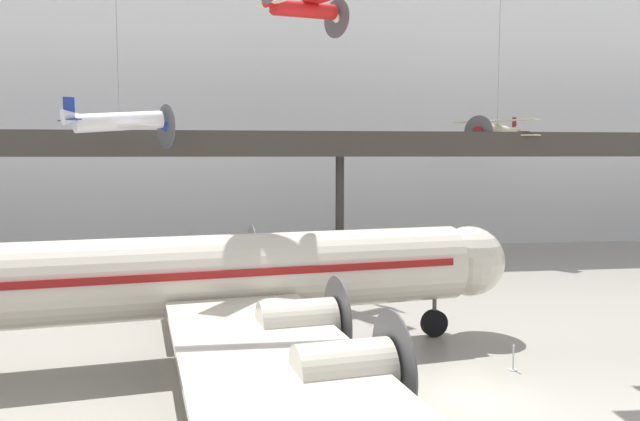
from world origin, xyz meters
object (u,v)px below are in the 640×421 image
(airliner_silver_main, at_px, (205,277))
(suspended_plane_white_twin, at_px, (119,122))
(suspended_plane_cream_biplane, at_px, (497,130))
(stanchion_barrier, at_px, (513,362))
(suspended_plane_red_highwing, at_px, (305,9))

(airliner_silver_main, distance_m, suspended_plane_white_twin, 19.20)
(suspended_plane_white_twin, xyz_separation_m, suspended_plane_cream_biplane, (29.80, 7.66, -0.13))
(suspended_plane_cream_biplane, xyz_separation_m, stanchion_barrier, (-10.94, -27.53, -10.49))
(airliner_silver_main, xyz_separation_m, suspended_plane_red_highwing, (5.79, 13.44, 14.45))
(suspended_plane_white_twin, distance_m, stanchion_barrier, 29.38)
(airliner_silver_main, height_order, suspended_plane_white_twin, suspended_plane_white_twin)
(airliner_silver_main, height_order, suspended_plane_red_highwing, suspended_plane_red_highwing)
(suspended_plane_red_highwing, relative_size, suspended_plane_cream_biplane, 0.51)
(suspended_plane_white_twin, xyz_separation_m, suspended_plane_red_highwing, (12.14, -3.09, 7.04))
(suspended_plane_red_highwing, relative_size, stanchion_barrier, 6.25)
(suspended_plane_red_highwing, height_order, suspended_plane_cream_biplane, suspended_plane_red_highwing)
(airliner_silver_main, relative_size, suspended_plane_red_highwing, 4.99)
(suspended_plane_cream_biplane, relative_size, stanchion_barrier, 12.19)
(stanchion_barrier, bearing_deg, suspended_plane_cream_biplane, 68.33)
(suspended_plane_red_highwing, height_order, stanchion_barrier, suspended_plane_red_highwing)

